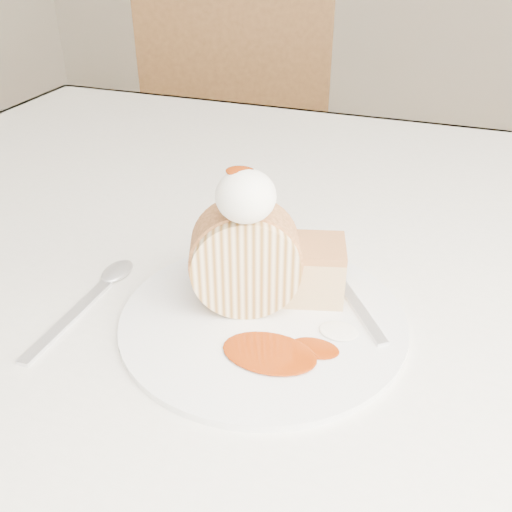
% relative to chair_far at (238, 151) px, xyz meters
% --- Properties ---
extents(table, '(1.40, 0.90, 0.75)m').
position_rel_chair_far_xyz_m(table, '(0.45, -0.78, 0.14)').
color(table, silver).
rests_on(table, ground).
extents(chair_far, '(0.55, 0.55, 0.91)m').
position_rel_chair_far_xyz_m(chair_far, '(0.00, 0.00, 0.00)').
color(chair_far, brown).
rests_on(chair_far, ground).
extents(plate, '(0.31, 0.31, 0.01)m').
position_rel_chair_far_xyz_m(plate, '(0.39, -0.94, 0.24)').
color(plate, white).
rests_on(plate, table).
extents(roulade_slice, '(0.10, 0.08, 0.09)m').
position_rel_chair_far_xyz_m(roulade_slice, '(0.37, -0.93, 0.28)').
color(roulade_slice, beige).
rests_on(roulade_slice, plate).
extents(cake_chunk, '(0.07, 0.06, 0.05)m').
position_rel_chair_far_xyz_m(cake_chunk, '(0.42, -0.90, 0.26)').
color(cake_chunk, '#D38B50').
rests_on(cake_chunk, plate).
extents(whipped_cream, '(0.05, 0.05, 0.04)m').
position_rel_chair_far_xyz_m(whipped_cream, '(0.38, -0.95, 0.35)').
color(whipped_cream, white).
rests_on(whipped_cream, roulade_slice).
extents(caramel_drizzle, '(0.02, 0.02, 0.01)m').
position_rel_chair_far_xyz_m(caramel_drizzle, '(0.37, -0.94, 0.38)').
color(caramel_drizzle, '#882905').
rests_on(caramel_drizzle, whipped_cream).
extents(caramel_pool, '(0.09, 0.07, 0.00)m').
position_rel_chair_far_xyz_m(caramel_pool, '(0.41, -0.99, 0.24)').
color(caramel_pool, '#882905').
rests_on(caramel_pool, plate).
extents(fork, '(0.10, 0.13, 0.00)m').
position_rel_chair_far_xyz_m(fork, '(0.47, -0.91, 0.24)').
color(fork, silver).
rests_on(fork, plate).
extents(spoon, '(0.02, 0.15, 0.00)m').
position_rel_chair_far_xyz_m(spoon, '(0.23, -1.00, 0.23)').
color(spoon, silver).
rests_on(spoon, table).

